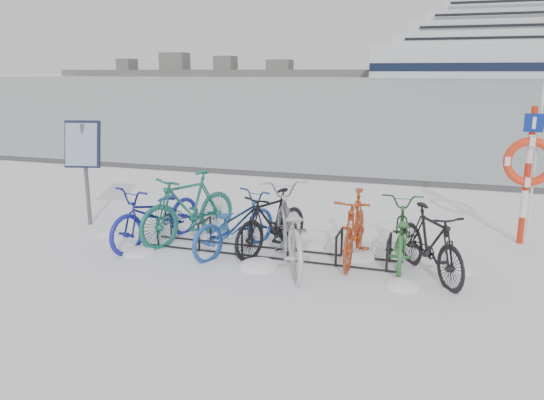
{
  "coord_description": "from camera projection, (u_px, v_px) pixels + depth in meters",
  "views": [
    {
      "loc": [
        2.42,
        -7.34,
        2.74
      ],
      "look_at": [
        -0.15,
        0.6,
        0.7
      ],
      "focal_mm": 35.0,
      "sensor_mm": 36.0,
      "label": 1
    }
  ],
  "objects": [
    {
      "name": "bike_rack",
      "position": [
        269.0,
        243.0,
        8.11
      ],
      "size": [
        4.0,
        0.48,
        0.46
      ],
      "color": "black",
      "rests_on": "ground"
    },
    {
      "name": "bike_0",
      "position": [
        157.0,
        212.0,
        8.58
      ],
      "size": [
        1.17,
        2.07,
        1.03
      ],
      "primitive_type": "imported",
      "rotation": [
        0.0,
        0.0,
        -0.26
      ],
      "color": "navy",
      "rests_on": "ground"
    },
    {
      "name": "info_board",
      "position": [
        83.0,
        151.0,
        9.39
      ],
      "size": [
        0.67,
        0.38,
        1.89
      ],
      "rotation": [
        0.0,
        0.0,
        0.25
      ],
      "color": "#595B5E",
      "rests_on": "ground"
    },
    {
      "name": "quay_edge",
      "position": [
        341.0,
        179.0,
        13.6
      ],
      "size": [
        400.0,
        0.25,
        0.1
      ],
      "primitive_type": "cube",
      "color": "#3F3F42",
      "rests_on": "ground"
    },
    {
      "name": "bike_2",
      "position": [
        235.0,
        222.0,
        8.19
      ],
      "size": [
        1.23,
        1.89,
        0.94
      ],
      "primitive_type": "imported",
      "rotation": [
        0.0,
        0.0,
        2.77
      ],
      "color": "#1D4597",
      "rests_on": "ground"
    },
    {
      "name": "bike_7",
      "position": [
        431.0,
        240.0,
        7.18
      ],
      "size": [
        1.28,
        1.67,
        1.0
      ],
      "primitive_type": "imported",
      "rotation": [
        0.0,
        0.0,
        0.55
      ],
      "color": "black",
      "rests_on": "ground"
    },
    {
      "name": "bike_3",
      "position": [
        272.0,
        220.0,
        8.19
      ],
      "size": [
        1.06,
        1.71,
        0.99
      ],
      "primitive_type": "imported",
      "rotation": [
        0.0,
        0.0,
        -0.39
      ],
      "color": "black",
      "rests_on": "ground"
    },
    {
      "name": "bike_1",
      "position": [
        189.0,
        205.0,
        8.7
      ],
      "size": [
        1.31,
        2.01,
        1.18
      ],
      "primitive_type": "imported",
      "rotation": [
        0.0,
        0.0,
        -0.43
      ],
      "color": "#1A5E54",
      "rests_on": "ground"
    },
    {
      "name": "ice_sheet",
      "position": [
        439.0,
        81.0,
        151.42
      ],
      "size": [
        400.0,
        298.0,
        0.02
      ],
      "primitive_type": "cube",
      "color": "#92A0A5",
      "rests_on": "ground"
    },
    {
      "name": "bike_6",
      "position": [
        401.0,
        230.0,
        7.75
      ],
      "size": [
        0.74,
        1.83,
        0.94
      ],
      "primitive_type": "imported",
      "rotation": [
        0.0,
        0.0,
        3.21
      ],
      "color": "#2C6931",
      "rests_on": "ground"
    },
    {
      "name": "bike_5",
      "position": [
        355.0,
        225.0,
        7.81
      ],
      "size": [
        0.51,
        1.76,
        1.06
      ],
      "primitive_type": "imported",
      "rotation": [
        0.0,
        0.0,
        0.01
      ],
      "color": "#A03516",
      "rests_on": "ground"
    },
    {
      "name": "snow_drifts",
      "position": [
        275.0,
        257.0,
        7.99
      ],
      "size": [
        6.08,
        1.72,
        0.21
      ],
      "color": "white",
      "rests_on": "ground"
    },
    {
      "name": "shoreline",
      "position": [
        205.0,
        71.0,
        284.35
      ],
      "size": [
        180.0,
        12.0,
        9.5
      ],
      "color": "#505050",
      "rests_on": "ground"
    },
    {
      "name": "ground",
      "position": [
        269.0,
        254.0,
        8.16
      ],
      "size": [
        900.0,
        900.0,
        0.0
      ],
      "primitive_type": "plane",
      "color": "white",
      "rests_on": "ground"
    },
    {
      "name": "bike_4",
      "position": [
        288.0,
        225.0,
        7.63
      ],
      "size": [
        1.6,
        2.31,
        1.15
      ],
      "primitive_type": "imported",
      "rotation": [
        0.0,
        0.0,
        3.57
      ],
      "color": "#B2B5BA",
      "rests_on": "ground"
    },
    {
      "name": "lifebuoy_station",
      "position": [
        530.0,
        162.0,
        8.28
      ],
      "size": [
        0.78,
        0.22,
        4.03
      ],
      "color": "red",
      "rests_on": "ground"
    }
  ]
}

